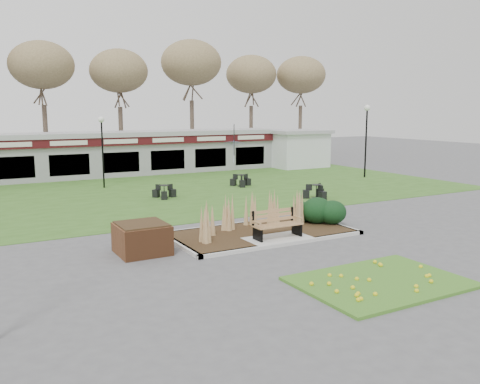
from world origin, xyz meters
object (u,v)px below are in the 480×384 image
park_bench (276,224)px  bistro_set_c (316,194)px  bistro_set_b (164,194)px  bistro_set_d (241,182)px  service_hut (298,148)px  food_pavilion (115,153)px  patio_umbrella (234,151)px  lamp_post_far_right (367,125)px  lamp_post_mid_right (102,136)px  brick_planter (142,238)px

park_bench → bistro_set_c: size_ratio=1.32×
bistro_set_b → bistro_set_d: (5.24, 1.56, 0.01)m
service_hut → bistro_set_c: bearing=-121.6°
food_pavilion → bistro_set_d: food_pavilion is taller
bistro_set_d → patio_umbrella: 7.33m
service_hut → lamp_post_far_right: lamp_post_far_right is taller
bistro_set_b → lamp_post_far_right: bearing=4.3°
park_bench → bistro_set_c: bearing=43.5°
park_bench → bistro_set_b: (-0.33, 9.64, -0.35)m
lamp_post_mid_right → service_hut: bearing=12.0°
bistro_set_b → bistro_set_c: (6.53, -3.76, 0.01)m
brick_planter → service_hut: size_ratio=0.34×
park_bench → brick_planter: park_bench is taller
food_pavilion → bistro_set_b: size_ratio=20.58×
bistro_set_b → patio_umbrella: 11.69m
park_bench → patio_umbrella: 19.49m
food_pavilion → bistro_set_c: food_pavilion is taller
bistro_set_b → patio_umbrella: size_ratio=0.51×
food_pavilion → bistro_set_d: (4.91, -8.51, -1.24)m
bistro_set_b → bistro_set_c: bistro_set_c is taller
bistro_set_b → bistro_set_d: bistro_set_d is taller
food_pavilion → bistro_set_b: 10.15m
park_bench → patio_umbrella: patio_umbrella is taller
bistro_set_b → patio_umbrella: patio_umbrella is taller
patio_umbrella → bistro_set_c: bearing=-98.6°
brick_planter → lamp_post_far_right: lamp_post_far_right is taller
service_hut → patio_umbrella: (-5.50, -0.00, -0.03)m
brick_planter → bistro_set_b: bearing=65.4°
lamp_post_mid_right → bistro_set_c: bearing=-45.9°
service_hut → patio_umbrella: service_hut is taller
lamp_post_far_right → bistro_set_c: (-7.62, -4.82, -3.14)m
lamp_post_far_right → food_pavilion: bearing=146.9°
lamp_post_far_right → patio_umbrella: lamp_post_far_right is taller
brick_planter → bistro_set_d: (9.31, 10.45, -0.24)m
lamp_post_mid_right → bistro_set_c: lamp_post_mid_right is taller
bistro_set_b → bistro_set_c: size_ratio=0.93×
lamp_post_mid_right → patio_umbrella: 10.73m
lamp_post_mid_right → brick_planter: bearing=-99.5°
patio_umbrella → park_bench: bearing=-114.3°
lamp_post_mid_right → bistro_set_b: size_ratio=3.33×
brick_planter → service_hut: bearing=43.5°
service_hut → lamp_post_far_right: size_ratio=0.95×
brick_planter → lamp_post_far_right: bearing=28.7°
lamp_post_mid_right → bistro_set_d: lamp_post_mid_right is taller
bistro_set_c → patio_umbrella: (1.81, 11.87, 1.17)m
park_bench → food_pavilion: 19.73m
brick_planter → lamp_post_mid_right: (2.30, 13.68, 2.42)m
park_bench → bistro_set_b: 9.65m
park_bench → brick_planter: size_ratio=1.13×
brick_planter → patio_umbrella: 21.06m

